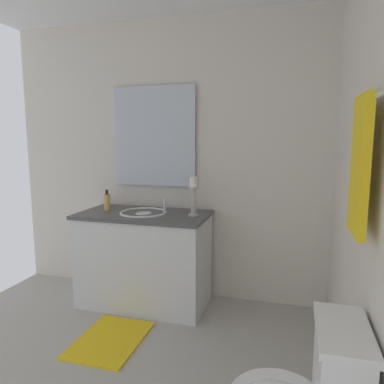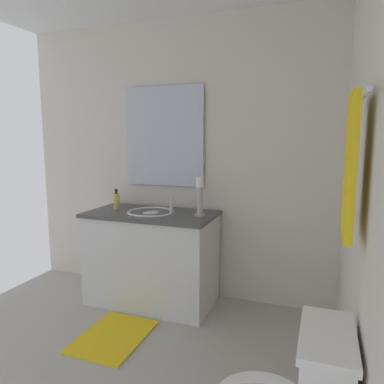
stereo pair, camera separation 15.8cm
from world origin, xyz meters
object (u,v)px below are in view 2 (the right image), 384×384
at_px(mirror, 164,136).
at_px(vanity_cabinet, 152,257).
at_px(candle_holder_tall, 200,195).
at_px(soap_bottle, 116,201).
at_px(sink_basin, 151,217).
at_px(bath_mat, 114,336).
at_px(towel_near_vanity, 351,167).
at_px(towel_bar, 361,98).

bearing_deg(mirror, vanity_cabinet, -0.01).
bearing_deg(candle_holder_tall, vanity_cabinet, -87.06).
distance_m(vanity_cabinet, soap_bottle, 0.59).
relative_size(sink_basin, bath_mat, 0.67).
relative_size(sink_basin, towel_near_vanity, 0.74).
height_order(towel_near_vanity, bath_mat, towel_near_vanity).
height_order(candle_holder_tall, bath_mat, candle_holder_tall).
bearing_deg(sink_basin, mirror, -179.80).
relative_size(candle_holder_tall, bath_mat, 0.53).
distance_m(sink_basin, soap_bottle, 0.37).
bearing_deg(towel_bar, mirror, -135.21).
distance_m(vanity_cabinet, mirror, 1.08).
relative_size(vanity_cabinet, mirror, 1.25).
bearing_deg(bath_mat, sink_basin, 179.91).
relative_size(sink_basin, mirror, 0.46).
bearing_deg(soap_bottle, bath_mat, 28.49).
distance_m(sink_basin, towel_bar, 2.07).
height_order(candle_holder_tall, towel_bar, towel_bar).
xyz_separation_m(soap_bottle, towel_bar, (1.24, 1.83, 0.70)).
distance_m(sink_basin, candle_holder_tall, 0.48).
height_order(sink_basin, mirror, mirror).
bearing_deg(bath_mat, vanity_cabinet, -180.00).
xyz_separation_m(candle_holder_tall, bath_mat, (0.65, -0.43, -0.96)).
height_order(soap_bottle, towel_bar, towel_bar).
bearing_deg(mirror, soap_bottle, -54.81).
relative_size(sink_basin, towel_bar, 0.73).
distance_m(towel_bar, bath_mat, 2.23).
bearing_deg(sink_basin, soap_bottle, -94.73).
distance_m(mirror, soap_bottle, 0.71).
xyz_separation_m(towel_bar, bath_mat, (-0.58, -1.48, -1.56)).
bearing_deg(soap_bottle, mirror, 125.19).
bearing_deg(candle_holder_tall, soap_bottle, -90.52).
height_order(candle_holder_tall, towel_near_vanity, towel_near_vanity).
distance_m(sink_basin, mirror, 0.73).
height_order(soap_bottle, bath_mat, soap_bottle).
relative_size(vanity_cabinet, bath_mat, 1.84).
bearing_deg(sink_basin, vanity_cabinet, -90.00).
distance_m(sink_basin, towel_near_vanity, 1.97).
height_order(vanity_cabinet, mirror, mirror).
height_order(mirror, towel_bar, mirror).
bearing_deg(towel_bar, bath_mat, -111.51).
distance_m(candle_holder_tall, towel_bar, 1.72).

